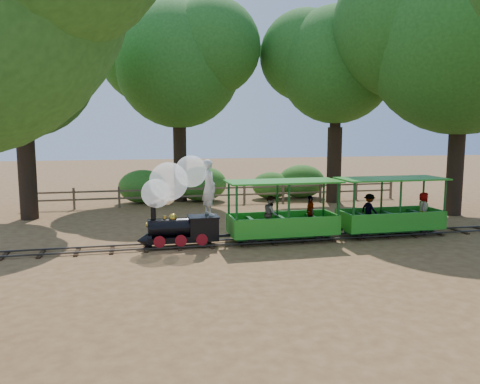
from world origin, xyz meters
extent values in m
plane|color=olive|center=(0.00, 0.00, 0.00)|extent=(90.00, 90.00, 0.00)
cube|color=#3F3D3A|center=(0.00, -0.30, 0.08)|extent=(22.00, 0.05, 0.05)
cube|color=#3F3D3A|center=(0.00, 0.30, 0.08)|extent=(22.00, 0.05, 0.05)
cube|color=#382314|center=(0.00, 0.00, 0.03)|extent=(0.12, 1.00, 0.05)
cube|color=#382314|center=(-5.00, 0.00, 0.03)|extent=(0.12, 1.00, 0.05)
cube|color=#382314|center=(5.00, 0.00, 0.03)|extent=(0.12, 1.00, 0.05)
cube|color=black|center=(-2.86, 0.00, 0.28)|extent=(2.17, 0.69, 0.18)
cylinder|color=black|center=(-3.21, 0.00, 0.64)|extent=(1.38, 0.55, 0.55)
cylinder|color=black|center=(-3.75, 0.00, 1.14)|extent=(0.16, 0.16, 0.43)
sphere|color=gold|center=(-3.16, 0.00, 0.94)|extent=(0.26, 0.26, 0.26)
cylinder|color=gold|center=(-3.40, 0.00, 0.96)|extent=(0.10, 0.10, 0.10)
cube|color=black|center=(-2.22, 0.00, 0.64)|extent=(0.89, 0.69, 0.54)
cube|color=black|center=(-2.22, 0.00, 0.93)|extent=(0.94, 0.75, 0.04)
cone|color=black|center=(-4.04, 0.00, 0.26)|extent=(0.44, 0.63, 0.63)
cylinder|color=gold|center=(-3.93, 0.00, 0.74)|extent=(0.10, 0.14, 0.14)
cylinder|color=maroon|center=(-3.60, -0.35, 0.28)|extent=(0.35, 0.06, 0.35)
cylinder|color=maroon|center=(-3.60, 0.35, 0.28)|extent=(0.35, 0.06, 0.35)
cylinder|color=maroon|center=(-2.96, -0.35, 0.28)|extent=(0.35, 0.06, 0.35)
cylinder|color=maroon|center=(-2.96, 0.35, 0.28)|extent=(0.35, 0.06, 0.35)
cylinder|color=maroon|center=(-2.32, -0.35, 0.28)|extent=(0.35, 0.06, 0.35)
cylinder|color=maroon|center=(-2.32, 0.35, 0.28)|extent=(0.35, 0.06, 0.35)
sphere|color=white|center=(-3.65, 0.05, 1.70)|extent=(0.89, 0.89, 0.89)
sphere|color=white|center=(-3.26, 0.10, 2.04)|extent=(1.18, 1.18, 1.18)
sphere|color=white|center=(-2.57, 0.15, 2.34)|extent=(0.99, 0.99, 0.99)
imported|color=silver|center=(-2.01, 0.14, 1.83)|extent=(0.60, 0.74, 1.75)
cube|color=green|center=(0.38, 0.00, 0.33)|extent=(3.49, 1.34, 0.10)
cube|color=#124F1A|center=(0.38, 0.00, 0.20)|extent=(3.14, 0.51, 0.14)
cube|color=green|center=(0.38, -0.63, 0.63)|extent=(3.49, 0.06, 0.51)
cube|color=green|center=(0.38, 0.63, 0.63)|extent=(3.49, 0.06, 0.51)
cube|color=green|center=(0.38, 0.00, 1.97)|extent=(3.65, 1.49, 0.05)
cylinder|color=#124F1A|center=(-1.28, -0.61, 1.15)|extent=(0.07, 0.07, 1.64)
cylinder|color=#124F1A|center=(-1.28, 0.61, 1.15)|extent=(0.07, 0.07, 1.64)
cylinder|color=#124F1A|center=(2.05, -0.61, 1.15)|extent=(0.07, 0.07, 1.64)
cylinder|color=#124F1A|center=(2.05, 0.61, 1.15)|extent=(0.07, 0.07, 1.64)
cube|color=#124F1A|center=(-0.67, 0.00, 0.58)|extent=(0.12, 1.13, 0.41)
cube|color=#124F1A|center=(0.38, 0.00, 0.58)|extent=(0.12, 1.13, 0.41)
cube|color=#124F1A|center=(1.43, 0.00, 0.58)|extent=(0.12, 1.13, 0.41)
cylinder|color=black|center=(-0.74, -0.35, 0.24)|extent=(0.29, 0.06, 0.29)
cylinder|color=black|center=(-0.74, 0.35, 0.24)|extent=(0.29, 0.06, 0.29)
cylinder|color=black|center=(1.50, -0.35, 0.24)|extent=(0.29, 0.06, 0.29)
cylinder|color=black|center=(1.50, 0.35, 0.24)|extent=(0.29, 0.06, 0.29)
imported|color=gray|center=(-0.07, -0.16, 0.96)|extent=(0.57, 0.66, 1.16)
imported|color=gray|center=(1.36, 0.11, 0.92)|extent=(0.33, 0.66, 1.08)
cube|color=green|center=(4.24, 0.00, 0.33)|extent=(3.49, 1.34, 0.10)
cube|color=#124F1A|center=(4.24, 0.00, 0.20)|extent=(3.14, 0.51, 0.14)
cube|color=green|center=(4.24, -0.63, 0.63)|extent=(3.49, 0.06, 0.51)
cube|color=green|center=(4.24, 0.63, 0.63)|extent=(3.49, 0.06, 0.51)
cube|color=green|center=(4.24, 0.00, 1.97)|extent=(3.65, 1.49, 0.05)
cylinder|color=#124F1A|center=(2.57, -0.61, 1.15)|extent=(0.07, 0.07, 1.64)
cylinder|color=#124F1A|center=(2.57, 0.61, 1.15)|extent=(0.07, 0.07, 1.64)
cylinder|color=#124F1A|center=(5.90, -0.61, 1.15)|extent=(0.07, 0.07, 1.64)
cylinder|color=#124F1A|center=(5.90, 0.61, 1.15)|extent=(0.07, 0.07, 1.64)
cube|color=#124F1A|center=(3.19, 0.00, 0.58)|extent=(0.12, 1.13, 0.41)
cube|color=#124F1A|center=(4.24, 0.00, 0.58)|extent=(0.12, 1.13, 0.41)
cube|color=#124F1A|center=(5.29, 0.00, 0.58)|extent=(0.12, 1.13, 0.41)
cylinder|color=black|center=(3.12, -0.35, 0.24)|extent=(0.29, 0.06, 0.29)
cylinder|color=black|center=(3.12, 0.35, 0.24)|extent=(0.29, 0.06, 0.29)
cylinder|color=black|center=(5.36, -0.35, 0.24)|extent=(0.29, 0.06, 0.29)
cylinder|color=black|center=(5.36, 0.35, 0.24)|extent=(0.29, 0.06, 0.29)
imported|color=gray|center=(3.59, 0.24, 0.91)|extent=(0.58, 0.77, 1.06)
imported|color=gray|center=(5.32, -0.27, 0.94)|extent=(0.61, 0.66, 1.13)
cylinder|color=#2D2116|center=(-8.50, 6.00, 1.70)|extent=(0.70, 0.70, 3.39)
cylinder|color=#2D2116|center=(-8.50, 6.00, 4.36)|extent=(0.52, 0.53, 1.94)
sphere|color=#23541A|center=(-8.50, 6.00, 6.20)|extent=(5.80, 5.80, 5.80)
sphere|color=#23541A|center=(-7.05, 5.13, 6.93)|extent=(4.35, 4.35, 4.35)
cylinder|color=#2D2116|center=(-2.00, 9.50, 1.86)|extent=(0.66, 0.66, 3.73)
cylinder|color=#2D2116|center=(-2.00, 9.50, 4.80)|extent=(0.50, 0.50, 2.13)
sphere|color=#23541A|center=(-2.00, 9.50, 6.79)|extent=(6.19, 6.19, 6.19)
sphere|color=#23541A|center=(-0.45, 8.57, 7.56)|extent=(4.64, 4.64, 4.64)
sphere|color=#23541A|center=(-3.39, 10.58, 7.41)|extent=(4.95, 4.95, 4.95)
cylinder|color=#2D2116|center=(5.50, 7.50, 1.88)|extent=(0.72, 0.72, 3.75)
cylinder|color=#2D2116|center=(5.50, 7.50, 4.82)|extent=(0.54, 0.54, 2.14)
sphere|color=#23541A|center=(5.50, 7.50, 6.75)|extent=(5.67, 5.67, 5.67)
sphere|color=#23541A|center=(6.92, 6.65, 7.45)|extent=(4.25, 4.25, 4.25)
sphere|color=#23541A|center=(4.22, 8.49, 7.31)|extent=(4.53, 4.53, 4.53)
cylinder|color=#2D2116|center=(9.00, 3.00, 1.95)|extent=(0.68, 0.68, 3.90)
cylinder|color=#2D2116|center=(9.00, 3.00, 5.02)|extent=(0.51, 0.51, 2.23)
sphere|color=#23541A|center=(9.00, 3.00, 7.30)|extent=(7.82, 7.82, 7.82)
sphere|color=#23541A|center=(7.24, 4.37, 8.08)|extent=(6.25, 6.25, 6.25)
cube|color=brown|center=(-9.00, 8.00, 0.50)|extent=(0.10, 0.10, 1.00)
cube|color=brown|center=(-7.00, 8.00, 0.50)|extent=(0.10, 0.10, 1.00)
cube|color=brown|center=(-5.00, 8.00, 0.50)|extent=(0.10, 0.10, 1.00)
cube|color=brown|center=(-3.00, 8.00, 0.50)|extent=(0.10, 0.10, 1.00)
cube|color=brown|center=(-1.00, 8.00, 0.50)|extent=(0.10, 0.10, 1.00)
cube|color=brown|center=(1.00, 8.00, 0.50)|extent=(0.10, 0.10, 1.00)
cube|color=brown|center=(3.00, 8.00, 0.50)|extent=(0.10, 0.10, 1.00)
cube|color=brown|center=(5.00, 8.00, 0.50)|extent=(0.10, 0.10, 1.00)
cube|color=brown|center=(7.00, 8.00, 0.50)|extent=(0.10, 0.10, 1.00)
cube|color=brown|center=(9.00, 8.00, 0.50)|extent=(0.10, 0.10, 1.00)
cube|color=brown|center=(0.00, 8.00, 0.80)|extent=(18.00, 0.06, 0.08)
cube|color=brown|center=(0.00, 8.00, 0.45)|extent=(18.00, 0.06, 0.08)
ellipsoid|color=#2D6B1E|center=(-3.89, 9.30, 0.83)|extent=(2.39, 1.84, 1.65)
ellipsoid|color=#2D6B1E|center=(-0.94, 9.30, 0.89)|extent=(2.57, 1.98, 1.78)
ellipsoid|color=#2D6B1E|center=(2.76, 9.30, 0.71)|extent=(2.04, 1.57, 1.41)
ellipsoid|color=#2D6B1E|center=(4.44, 9.30, 0.88)|extent=(2.55, 1.96, 1.77)
camera|label=1|loc=(-4.27, -14.25, 3.61)|focal=35.00mm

